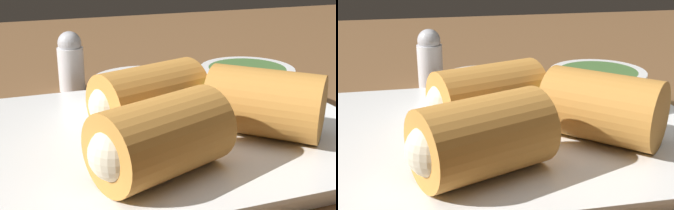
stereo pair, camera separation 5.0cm
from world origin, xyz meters
The scene contains 8 objects.
table_surface centered at (0.00, 0.00, 1.00)cm, with size 180.00×140.00×2.00cm.
serving_plate centered at (2.39, -0.06, 2.76)cm, with size 34.13×26.25×1.50cm.
roll_front_left centered at (-1.19, -7.69, 6.25)cm, with size 10.37×8.44×5.51cm.
roll_front_right centered at (9.08, -3.25, 6.25)cm, with size 10.30×10.16×5.51cm.
roll_back_left centered at (0.53, 0.54, 6.25)cm, with size 10.38×8.14×5.51cm.
dipping_bowl_near centered at (1.60, 4.87, 5.23)cm, with size 9.33×9.33×3.18cm.
dipping_bowl_far centered at (12.53, 5.12, 5.23)cm, with size 9.33×9.33×3.18cm.
salt_shaker centered at (-3.00, 18.30, 5.45)cm, with size 2.98×2.98×6.93cm.
Camera 1 is at (-9.73, -34.59, 18.82)cm, focal length 50.00 mm.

